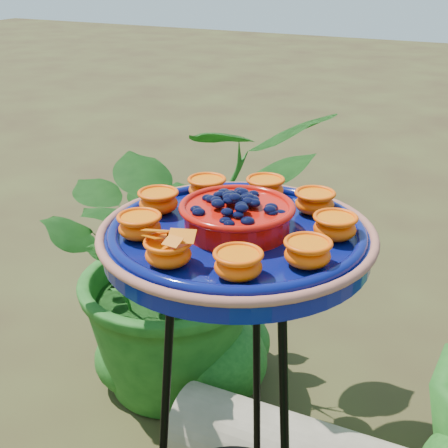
% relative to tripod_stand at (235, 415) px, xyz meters
% --- Properties ---
extents(tripod_stand, '(0.36, 0.37, 0.90)m').
position_rel_tripod_stand_xyz_m(tripod_stand, '(0.00, 0.00, 0.00)').
color(tripod_stand, black).
rests_on(tripod_stand, ground).
extents(feeder_dish, '(0.50, 0.50, 0.11)m').
position_rel_tripod_stand_xyz_m(feeder_dish, '(-0.00, -0.00, 0.39)').
color(feeder_dish, '#070F58').
rests_on(feeder_dish, tripod_stand).
extents(shrub_back_left, '(1.14, 1.16, 0.98)m').
position_rel_tripod_stand_xyz_m(shrub_back_left, '(-0.53, 0.67, -0.06)').
color(shrub_back_left, '#154813').
rests_on(shrub_back_left, ground).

